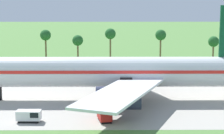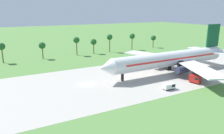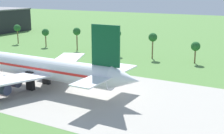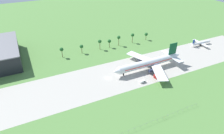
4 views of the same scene
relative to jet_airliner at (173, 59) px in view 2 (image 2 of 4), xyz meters
The scene contains 6 objects.
ground_plane 38.55m from the jet_airliner, behind, with size 600.00×600.00×0.00m, color #517F3D.
taxiway_strip 38.55m from the jet_airliner, behind, with size 320.00×44.00×0.02m.
jet_airliner is the anchor object (origin of this frame).
baggage_tug 15.75m from the jet_airliner, 101.78° to the right, with size 2.70×4.22×2.96m.
catering_van 22.33m from the jet_airliner, 136.32° to the right, with size 4.10×2.11×2.00m.
palm_tree_row 54.74m from the jet_airliner, 104.41° to the left, with size 98.27×3.60×11.12m.
Camera 2 is at (-27.38, -68.35, 25.78)m, focal length 35.00 mm.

